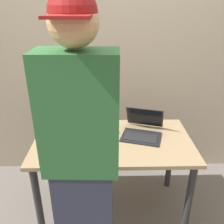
# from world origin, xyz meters

# --- Properties ---
(ground_plane) EXTENTS (8.00, 8.00, 0.00)m
(ground_plane) POSITION_xyz_m (0.00, 0.00, 0.00)
(ground_plane) COLOR slate
(ground_plane) RESTS_ON ground
(desk) EXTENTS (1.28, 0.71, 0.74)m
(desk) POSITION_xyz_m (0.00, 0.00, 0.64)
(desk) COLOR #9E8460
(desk) RESTS_ON ground
(laptop) EXTENTS (0.40, 0.41, 0.21)m
(laptop) POSITION_xyz_m (0.25, 0.09, 0.79)
(laptop) COLOR black
(laptop) RESTS_ON desk
(beer_bottle_brown) EXTENTS (0.07, 0.07, 0.31)m
(beer_bottle_brown) POSITION_xyz_m (-0.35, 0.21, 0.87)
(beer_bottle_brown) COLOR #1E5123
(beer_bottle_brown) RESTS_ON desk
(beer_bottle_green) EXTENTS (0.07, 0.07, 0.29)m
(beer_bottle_green) POSITION_xyz_m (-0.18, 0.07, 0.85)
(beer_bottle_green) COLOR brown
(beer_bottle_green) RESTS_ON desk
(beer_bottle_dark) EXTENTS (0.07, 0.07, 0.31)m
(beer_bottle_dark) POSITION_xyz_m (-0.24, 0.20, 0.86)
(beer_bottle_dark) COLOR #472B14
(beer_bottle_dark) RESTS_ON desk
(beer_bottle_amber) EXTENTS (0.07, 0.07, 0.33)m
(beer_bottle_amber) POSITION_xyz_m (-0.33, 0.10, 0.87)
(beer_bottle_amber) COLOR #333333
(beer_bottle_amber) RESTS_ON desk
(person_figure) EXTENTS (0.40, 0.30, 1.84)m
(person_figure) POSITION_xyz_m (-0.18, -0.63, 0.97)
(person_figure) COLOR #2D3347
(person_figure) RESTS_ON ground
(back_wall) EXTENTS (6.00, 0.10, 2.60)m
(back_wall) POSITION_xyz_m (0.00, 0.70, 1.30)
(back_wall) COLOR tan
(back_wall) RESTS_ON ground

